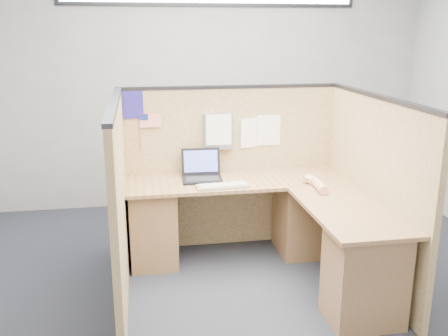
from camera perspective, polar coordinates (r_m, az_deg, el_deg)
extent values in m
plane|color=black|center=(4.09, 3.33, -13.95)|extent=(5.00, 5.00, 0.00)
plane|color=gray|center=(5.81, -1.50, 9.45)|extent=(5.00, 0.00, 5.00)
plane|color=gray|center=(1.59, 22.85, -8.15)|extent=(5.00, 0.00, 5.00)
cube|color=brown|center=(4.71, 0.75, -0.01)|extent=(2.05, 0.05, 1.50)
cube|color=#232328|center=(4.57, 0.78, 9.28)|extent=(2.05, 0.06, 0.03)
cube|color=brown|center=(3.78, -11.80, -4.27)|extent=(0.05, 1.80, 1.50)
cube|color=#232328|center=(3.60, -12.47, 7.27)|extent=(0.06, 1.80, 0.03)
cube|color=brown|center=(4.20, 16.61, -2.61)|extent=(0.05, 1.80, 1.50)
cube|color=#232328|center=(4.04, 17.44, 7.77)|extent=(0.06, 1.80, 0.03)
cube|color=brown|center=(4.42, 1.51, -1.55)|extent=(1.95, 0.60, 0.03)
cube|color=brown|center=(3.82, 14.14, -4.78)|extent=(0.60, 1.15, 0.03)
cube|color=brown|center=(4.46, -8.08, -6.51)|extent=(0.40, 0.50, 0.70)
cube|color=brown|center=(4.68, 8.73, -5.45)|extent=(0.40, 0.50, 0.70)
cube|color=brown|center=(3.70, 15.77, -11.77)|extent=(0.50, 0.40, 0.70)
cube|color=black|center=(4.39, -2.49, -1.32)|extent=(0.36, 0.27, 0.02)
cube|color=black|center=(4.51, -2.77, 0.78)|extent=(0.35, 0.09, 0.23)
cube|color=#3C4DA3|center=(4.50, -2.76, 0.75)|extent=(0.30, 0.07, 0.19)
cube|color=gray|center=(4.19, -0.15, -2.11)|extent=(0.45, 0.19, 0.02)
cube|color=silver|center=(4.19, -0.15, -1.92)|extent=(0.41, 0.15, 0.01)
ellipsoid|color=silver|center=(4.38, 9.76, -1.41)|extent=(0.12, 0.08, 0.05)
ellipsoid|color=tan|center=(4.36, 9.80, -1.09)|extent=(0.09, 0.12, 0.05)
cylinder|color=tan|center=(4.32, 10.08, -1.49)|extent=(0.07, 0.05, 0.07)
cylinder|color=tan|center=(4.19, 10.91, -2.06)|extent=(0.10, 0.28, 0.08)
cube|color=navy|center=(4.48, -10.38, 7.11)|extent=(0.18, 0.02, 0.24)
cylinder|color=olive|center=(4.51, -9.56, 4.04)|extent=(0.01, 0.01, 0.33)
cube|color=red|center=(4.49, -8.41, 5.39)|extent=(0.19, 0.00, 0.12)
cube|color=navy|center=(4.48, -9.15, 5.77)|extent=(0.08, 0.00, 0.06)
cube|color=slate|center=(4.55, -0.65, 4.20)|extent=(0.26, 0.05, 0.33)
cube|color=white|center=(4.53, -0.60, 4.40)|extent=(0.23, 0.01, 0.28)
cube|color=white|center=(4.68, 5.11, 4.32)|extent=(0.22, 0.01, 0.29)
cube|color=white|center=(4.64, 3.17, 4.03)|extent=(0.21, 0.03, 0.27)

